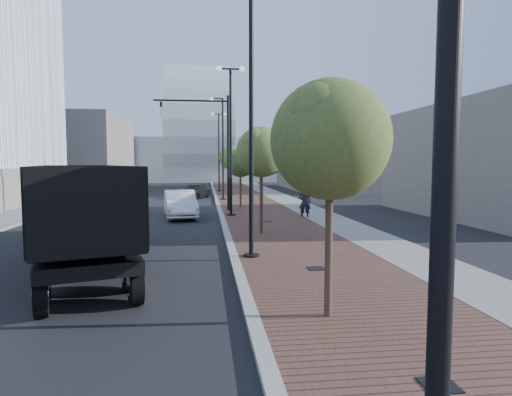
{
  "coord_description": "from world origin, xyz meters",
  "views": [
    {
      "loc": [
        -0.96,
        -4.64,
        3.35
      ],
      "look_at": [
        1.0,
        12.0,
        2.0
      ],
      "focal_mm": 30.01,
      "sensor_mm": 36.0,
      "label": 1
    }
  ],
  "objects": [
    {
      "name": "tree_3",
      "position": [
        1.65,
        39.02,
        3.96
      ],
      "size": [
        2.46,
        2.42,
        5.19
      ],
      "color": "#382619",
      "rests_on": "ground"
    },
    {
      "name": "streetlight_1",
      "position": [
        0.49,
        10.0,
        4.34
      ],
      "size": [
        1.44,
        0.56,
        9.21
      ],
      "color": "black",
      "rests_on": "ground"
    },
    {
      "name": "tree_0",
      "position": [
        1.65,
        4.02,
        3.83
      ],
      "size": [
        2.52,
        2.5,
        5.09
      ],
      "color": "#382619",
      "rests_on": "ground"
    },
    {
      "name": "commercial_block_nw",
      "position": [
        -20.0,
        60.0,
        5.0
      ],
      "size": [
        14.0,
        20.0,
        10.0
      ],
      "primitive_type": "cube",
      "color": "slate",
      "rests_on": "ground"
    },
    {
      "name": "concrete_strip",
      "position": [
        6.2,
        40.0,
        0.07
      ],
      "size": [
        2.4,
        140.0,
        0.13
      ],
      "primitive_type": "cube",
      "color": "slate",
      "rests_on": "ground"
    },
    {
      "name": "utility_cover_1",
      "position": [
        2.4,
        8.0,
        0.13
      ],
      "size": [
        0.5,
        0.5,
        0.02
      ],
      "primitive_type": "cube",
      "color": "black",
      "rests_on": "sidewalk"
    },
    {
      "name": "utility_cover_2",
      "position": [
        2.4,
        19.0,
        0.13
      ],
      "size": [
        0.5,
        0.5,
        0.02
      ],
      "primitive_type": "cube",
      "color": "black",
      "rests_on": "sidewalk"
    },
    {
      "name": "commercial_block_e",
      "position": [
        18.0,
        20.0,
        3.5
      ],
      "size": [
        10.0,
        16.0,
        7.0
      ],
      "primitive_type": "cube",
      "color": "#5F5955",
      "rests_on": "ground"
    },
    {
      "name": "convention_center",
      "position": [
        -2.0,
        85.0,
        6.0
      ],
      "size": [
        50.0,
        30.0,
        50.0
      ],
      "color": "#A4AAAE",
      "rests_on": "ground"
    },
    {
      "name": "traffic_mast",
      "position": [
        -0.3,
        25.0,
        4.98
      ],
      "size": [
        5.09,
        0.2,
        8.0
      ],
      "color": "black",
      "rests_on": "ground"
    },
    {
      "name": "curb",
      "position": [
        0.0,
        40.0,
        0.07
      ],
      "size": [
        0.3,
        140.0,
        0.14
      ],
      "primitive_type": "cube",
      "color": "gray",
      "rests_on": "ground"
    },
    {
      "name": "dark_car_mid",
      "position": [
        -7.51,
        24.24,
        0.74
      ],
      "size": [
        3.09,
        5.57,
        1.48
      ],
      "primitive_type": "imported",
      "rotation": [
        0.0,
        0.0,
        0.12
      ],
      "color": "black",
      "rests_on": "ground"
    },
    {
      "name": "dump_truck",
      "position": [
        -5.8,
        12.4,
        1.39
      ],
      "size": [
        6.16,
        13.43,
        3.29
      ],
      "rotation": [
        0.0,
        0.0,
        0.3
      ],
      "color": "black",
      "rests_on": "ground"
    },
    {
      "name": "tree_2",
      "position": [
        1.65,
        27.02,
        3.41
      ],
      "size": [
        2.24,
        2.16,
        4.51
      ],
      "color": "#382619",
      "rests_on": "ground"
    },
    {
      "name": "commercial_block_ne",
      "position": [
        16.0,
        50.0,
        4.0
      ],
      "size": [
        12.0,
        22.0,
        8.0
      ],
      "primitive_type": "cube",
      "color": "#625C58",
      "rests_on": "ground"
    },
    {
      "name": "sidewalk",
      "position": [
        3.5,
        40.0,
        0.06
      ],
      "size": [
        7.0,
        140.0,
        0.12
      ],
      "primitive_type": "cube",
      "color": "#4C2D23",
      "rests_on": "ground"
    },
    {
      "name": "streetlight_3",
      "position": [
        0.49,
        34.0,
        4.34
      ],
      "size": [
        1.44,
        0.56,
        9.21
      ],
      "color": "black",
      "rests_on": "ground"
    },
    {
      "name": "streetlight_2",
      "position": [
        0.6,
        22.0,
        4.82
      ],
      "size": [
        1.72,
        0.56,
        9.28
      ],
      "color": "black",
      "rests_on": "ground"
    },
    {
      "name": "utility_cover_0",
      "position": [
        2.4,
        1.0,
        0.13
      ],
      "size": [
        0.5,
        0.5,
        0.02
      ],
      "primitive_type": "cube",
      "color": "black",
      "rests_on": "sidewalk"
    },
    {
      "name": "pedestrian",
      "position": [
        4.99,
        20.6,
        1.0
      ],
      "size": [
        0.85,
        0.7,
        2.0
      ],
      "primitive_type": "imported",
      "rotation": [
        0.0,
        0.0,
        2.79
      ],
      "color": "black",
      "rests_on": "ground"
    },
    {
      "name": "dark_car_far",
      "position": [
        -2.0,
        37.1,
        0.67
      ],
      "size": [
        3.47,
        5.01,
        1.35
      ],
      "primitive_type": "imported",
      "rotation": [
        0.0,
        0.0,
        -0.38
      ],
      "color": "black",
      "rests_on": "ground"
    },
    {
      "name": "streetlight_4",
      "position": [
        0.6,
        46.0,
        4.82
      ],
      "size": [
        1.72,
        0.56,
        9.28
      ],
      "color": "black",
      "rests_on": "ground"
    },
    {
      "name": "west_sidewalk",
      "position": [
        -13.0,
        40.0,
        0.06
      ],
      "size": [
        4.0,
        140.0,
        0.12
      ],
      "primitive_type": "cube",
      "color": "slate",
      "rests_on": "ground"
    },
    {
      "name": "tree_1",
      "position": [
        1.65,
        15.02,
        3.87
      ],
      "size": [
        2.4,
        2.35,
        5.06
      ],
      "color": "#382619",
      "rests_on": "ground"
    },
    {
      "name": "white_sedan",
      "position": [
        -2.55,
        22.14,
        0.85
      ],
      "size": [
        2.48,
        5.34,
        1.69
      ],
      "primitive_type": "imported",
      "rotation": [
        0.0,
        0.0,
        0.14
      ],
      "color": "white",
      "rests_on": "ground"
    }
  ]
}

